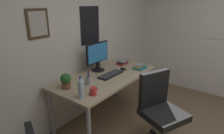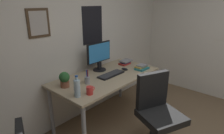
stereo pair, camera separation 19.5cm
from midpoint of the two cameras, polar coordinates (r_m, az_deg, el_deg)
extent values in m
cube|color=silver|center=(2.81, -13.72, 9.30)|extent=(4.40, 0.08, 2.60)
cube|color=#4C3823|center=(2.43, -23.59, 11.80)|extent=(0.28, 0.02, 0.34)
cube|color=beige|center=(2.42, -23.45, 11.79)|extent=(0.22, 0.00, 0.28)
cube|color=black|center=(2.97, -8.51, 12.20)|extent=(0.40, 0.01, 0.56)
cube|color=tan|center=(2.74, -3.71, -2.88)|extent=(1.59, 0.79, 0.03)
cylinder|color=#9EA0A5|center=(2.26, -9.50, -19.27)|extent=(0.05, 0.05, 0.71)
cylinder|color=#9EA0A5|center=(3.28, 9.44, -6.37)|extent=(0.05, 0.05, 0.71)
cylinder|color=#9EA0A5|center=(2.71, -19.67, -13.10)|extent=(0.05, 0.05, 0.71)
cylinder|color=#9EA0A5|center=(3.61, -0.04, -3.70)|extent=(0.05, 0.05, 0.71)
cube|color=black|center=(2.41, 12.94, -13.80)|extent=(0.60, 0.60, 0.08)
cube|color=black|center=(2.41, 10.21, -6.37)|extent=(0.41, 0.23, 0.45)
cylinder|color=#9EA0A5|center=(2.55, 12.51, -18.53)|extent=(0.08, 0.08, 0.42)
cylinder|color=black|center=(2.87, 9.87, -18.32)|extent=(0.05, 0.05, 0.04)
cylinder|color=black|center=(2.94, -6.10, -0.92)|extent=(0.20, 0.20, 0.01)
cube|color=black|center=(2.92, -6.14, 0.32)|extent=(0.05, 0.04, 0.12)
cube|color=black|center=(2.86, -6.36, 4.33)|extent=(0.46, 0.02, 0.30)
cube|color=#338CD8|center=(2.85, -6.08, 4.27)|extent=(0.43, 0.00, 0.27)
cube|color=black|center=(2.73, -2.43, -2.31)|extent=(0.43, 0.15, 0.02)
cube|color=#38383A|center=(2.73, -2.43, -2.06)|extent=(0.41, 0.13, 0.00)
ellipsoid|color=black|center=(2.95, 1.47, -0.56)|extent=(0.06, 0.11, 0.04)
cylinder|color=silver|center=(2.12, -11.90, -6.67)|extent=(0.07, 0.07, 0.20)
cylinder|color=silver|center=(2.07, -12.12, -3.67)|extent=(0.03, 0.03, 0.04)
cylinder|color=#2659B2|center=(2.06, -12.17, -3.03)|extent=(0.03, 0.03, 0.01)
cylinder|color=red|center=(2.18, -8.24, -7.25)|extent=(0.08, 0.08, 0.09)
torus|color=red|center=(2.21, -7.31, -6.69)|extent=(0.05, 0.01, 0.05)
cylinder|color=brown|center=(2.41, -15.81, -5.39)|extent=(0.11, 0.11, 0.07)
sphere|color=#2D6B33|center=(2.38, -16.01, -3.36)|extent=(0.13, 0.13, 0.13)
ellipsoid|color=#287A38|center=(2.38, -16.96, -3.51)|extent=(0.07, 0.08, 0.02)
ellipsoid|color=#287A38|center=(2.41, -15.83, -2.85)|extent=(0.07, 0.08, 0.02)
ellipsoid|color=#287A38|center=(2.34, -16.07, -3.67)|extent=(0.08, 0.07, 0.02)
cylinder|color=#9EA0A5|center=(2.46, -9.33, -4.15)|extent=(0.07, 0.07, 0.09)
cylinder|color=#263FBF|center=(2.42, -9.48, -2.57)|extent=(0.01, 0.01, 0.13)
cylinder|color=red|center=(2.43, -9.17, -2.49)|extent=(0.01, 0.01, 0.13)
cylinder|color=black|center=(2.43, -9.37, -2.44)|extent=(0.01, 0.01, 0.13)
cylinder|color=#9EA0A5|center=(2.44, -9.26, -2.29)|extent=(0.01, 0.03, 0.14)
cylinder|color=#9EA0A5|center=(2.42, -9.53, -2.39)|extent=(0.01, 0.02, 0.14)
cube|color=#26727A|center=(3.02, 6.54, -0.26)|extent=(0.22, 0.15, 0.03)
cube|color=gold|center=(3.04, 6.20, 0.30)|extent=(0.19, 0.12, 0.02)
cube|color=gray|center=(3.04, 6.47, 0.68)|extent=(0.15, 0.12, 0.02)
cube|color=#B22D28|center=(3.22, 1.23, 1.07)|extent=(0.19, 0.13, 0.03)
cube|color=navy|center=(3.23, 1.47, 1.59)|extent=(0.16, 0.11, 0.02)
cube|color=gray|center=(3.22, 1.59, 1.97)|extent=(0.20, 0.14, 0.02)
camera|label=1|loc=(0.10, -92.13, -0.73)|focal=30.52mm
camera|label=2|loc=(0.10, 87.87, 0.73)|focal=30.52mm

